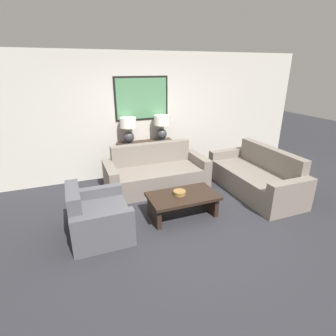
{
  "coord_description": "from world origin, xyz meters",
  "views": [
    {
      "loc": [
        -1.56,
        -3.26,
        2.34
      ],
      "look_at": [
        0.02,
        0.8,
        0.65
      ],
      "focal_mm": 28.0,
      "sensor_mm": 36.0,
      "label": 1
    }
  ],
  "objects_px": {
    "couch_by_side": "(256,178)",
    "table_lamp_right": "(162,125)",
    "coffee_table": "(183,200)",
    "console_table": "(146,159)",
    "table_lamp_left": "(128,128)",
    "armchair_near_back_wall": "(97,218)",
    "decorative_bowl": "(179,193)",
    "couch_by_back_wall": "(156,174)"
  },
  "relations": [
    {
      "from": "table_lamp_left",
      "to": "armchair_near_back_wall",
      "type": "height_order",
      "value": "table_lamp_left"
    },
    {
      "from": "table_lamp_left",
      "to": "couch_by_back_wall",
      "type": "height_order",
      "value": "table_lamp_left"
    },
    {
      "from": "table_lamp_right",
      "to": "couch_by_side",
      "type": "bearing_deg",
      "value": -47.98
    },
    {
      "from": "console_table",
      "to": "table_lamp_right",
      "type": "bearing_deg",
      "value": 0.0
    },
    {
      "from": "console_table",
      "to": "table_lamp_right",
      "type": "height_order",
      "value": "table_lamp_right"
    },
    {
      "from": "table_lamp_left",
      "to": "coffee_table",
      "type": "height_order",
      "value": "table_lamp_left"
    },
    {
      "from": "console_table",
      "to": "coffee_table",
      "type": "height_order",
      "value": "console_table"
    },
    {
      "from": "couch_by_back_wall",
      "to": "decorative_bowl",
      "type": "relative_size",
      "value": 9.95
    },
    {
      "from": "console_table",
      "to": "couch_by_side",
      "type": "relative_size",
      "value": 0.61
    },
    {
      "from": "table_lamp_right",
      "to": "decorative_bowl",
      "type": "distance_m",
      "value": 2.03
    },
    {
      "from": "console_table",
      "to": "armchair_near_back_wall",
      "type": "distance_m",
      "value": 2.32
    },
    {
      "from": "console_table",
      "to": "table_lamp_right",
      "type": "xyz_separation_m",
      "value": [
        0.37,
        0.0,
        0.73
      ]
    },
    {
      "from": "coffee_table",
      "to": "armchair_near_back_wall",
      "type": "xyz_separation_m",
      "value": [
        -1.38,
        -0.01,
        -0.01
      ]
    },
    {
      "from": "couch_by_back_wall",
      "to": "decorative_bowl",
      "type": "distance_m",
      "value": 1.19
    },
    {
      "from": "couch_by_back_wall",
      "to": "armchair_near_back_wall",
      "type": "xyz_separation_m",
      "value": [
        -1.33,
        -1.22,
        -0.02
      ]
    },
    {
      "from": "console_table",
      "to": "couch_by_back_wall",
      "type": "xyz_separation_m",
      "value": [
        0.0,
        -0.68,
        -0.11
      ]
    },
    {
      "from": "decorative_bowl",
      "to": "table_lamp_right",
      "type": "bearing_deg",
      "value": 78.6
    },
    {
      "from": "table_lamp_right",
      "to": "decorative_bowl",
      "type": "relative_size",
      "value": 2.73
    },
    {
      "from": "table_lamp_right",
      "to": "couch_by_side",
      "type": "relative_size",
      "value": 0.27
    },
    {
      "from": "table_lamp_left",
      "to": "console_table",
      "type": "bearing_deg",
      "value": 0.0
    },
    {
      "from": "console_table",
      "to": "table_lamp_right",
      "type": "distance_m",
      "value": 0.82
    },
    {
      "from": "table_lamp_right",
      "to": "armchair_near_back_wall",
      "type": "distance_m",
      "value": 2.69
    },
    {
      "from": "table_lamp_left",
      "to": "table_lamp_right",
      "type": "distance_m",
      "value": 0.74
    },
    {
      "from": "couch_by_side",
      "to": "table_lamp_right",
      "type": "bearing_deg",
      "value": 132.02
    },
    {
      "from": "table_lamp_left",
      "to": "couch_by_back_wall",
      "type": "distance_m",
      "value": 1.14
    },
    {
      "from": "table_lamp_right",
      "to": "decorative_bowl",
      "type": "height_order",
      "value": "table_lamp_right"
    },
    {
      "from": "couch_by_side",
      "to": "couch_by_back_wall",
      "type": "bearing_deg",
      "value": 153.55
    },
    {
      "from": "coffee_table",
      "to": "armchair_near_back_wall",
      "type": "distance_m",
      "value": 1.38
    },
    {
      "from": "console_table",
      "to": "table_lamp_left",
      "type": "relative_size",
      "value": 2.21
    },
    {
      "from": "table_lamp_right",
      "to": "couch_by_side",
      "type": "distance_m",
      "value": 2.27
    },
    {
      "from": "table_lamp_right",
      "to": "couch_by_back_wall",
      "type": "height_order",
      "value": "table_lamp_right"
    },
    {
      "from": "armchair_near_back_wall",
      "to": "console_table",
      "type": "bearing_deg",
      "value": 54.95
    },
    {
      "from": "decorative_bowl",
      "to": "armchair_near_back_wall",
      "type": "relative_size",
      "value": 0.21
    },
    {
      "from": "couch_by_back_wall",
      "to": "decorative_bowl",
      "type": "height_order",
      "value": "couch_by_back_wall"
    },
    {
      "from": "table_lamp_left",
      "to": "table_lamp_right",
      "type": "relative_size",
      "value": 1.0
    },
    {
      "from": "console_table",
      "to": "decorative_bowl",
      "type": "bearing_deg",
      "value": -90.12
    },
    {
      "from": "table_lamp_left",
      "to": "armchair_near_back_wall",
      "type": "xyz_separation_m",
      "value": [
        -0.96,
        -1.9,
        -0.86
      ]
    },
    {
      "from": "table_lamp_right",
      "to": "coffee_table",
      "type": "relative_size",
      "value": 0.49
    },
    {
      "from": "table_lamp_left",
      "to": "table_lamp_right",
      "type": "height_order",
      "value": "same"
    },
    {
      "from": "couch_by_back_wall",
      "to": "decorative_bowl",
      "type": "xyz_separation_m",
      "value": [
        -0.0,
        -1.19,
        0.13
      ]
    },
    {
      "from": "coffee_table",
      "to": "table_lamp_left",
      "type": "bearing_deg",
      "value": 102.62
    },
    {
      "from": "console_table",
      "to": "coffee_table",
      "type": "relative_size",
      "value": 1.09
    }
  ]
}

